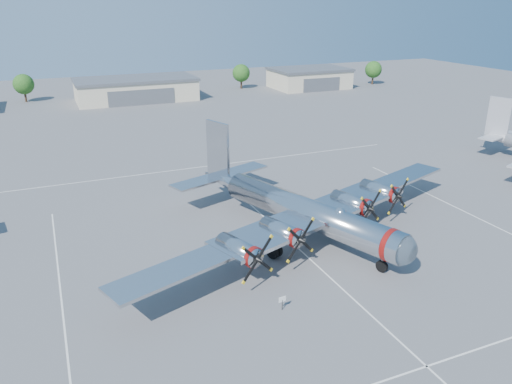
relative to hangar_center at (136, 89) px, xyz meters
name	(u,v)px	position (x,y,z in m)	size (l,w,h in m)	color
ground	(283,234)	(0.00, -81.96, -2.71)	(260.00, 260.00, 0.00)	#58585A
parking_lines	(290,241)	(0.00, -83.71, -2.71)	(60.00, 50.08, 0.01)	silver
hangar_center	(136,89)	(0.00, 0.00, 0.00)	(28.60, 14.60, 5.40)	beige
hangar_east	(309,78)	(48.00, 0.00, 0.00)	(20.60, 14.60, 5.40)	beige
tree_west	(24,84)	(-25.00, 8.04, 1.51)	(4.80, 4.80, 6.64)	#382619
tree_east	(241,73)	(30.00, 6.04, 1.51)	(4.80, 4.80, 6.64)	#382619
tree_far_east	(373,70)	(68.00, -1.96, 1.51)	(4.80, 4.80, 6.64)	#382619
main_bomber_b29	(297,235)	(1.31, -82.66, -2.71)	(44.21, 30.24, 9.78)	silver
info_placard	(282,301)	(-6.02, -94.28, -1.88)	(0.62, 0.10, 1.18)	black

